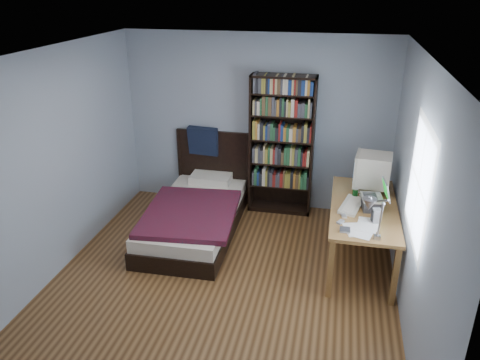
{
  "coord_description": "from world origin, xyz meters",
  "views": [
    {
      "loc": [
        1.13,
        -4.23,
        3.14
      ],
      "look_at": [
        0.06,
        0.7,
        0.96
      ],
      "focal_mm": 35.0,
      "sensor_mm": 36.0,
      "label": 1
    }
  ],
  "objects": [
    {
      "name": "laptop",
      "position": [
        1.59,
        0.72,
        0.83
      ],
      "size": [
        0.32,
        0.32,
        0.37
      ],
      "color": "#2D2D30",
      "rests_on": "desk"
    },
    {
      "name": "soda_can",
      "position": [
        1.4,
        0.98,
        0.79
      ],
      "size": [
        0.06,
        0.06,
        0.12
      ],
      "primitive_type": "cylinder",
      "color": "#093306",
      "rests_on": "desk"
    },
    {
      "name": "keyboard",
      "position": [
        1.36,
        0.74,
        0.75
      ],
      "size": [
        0.31,
        0.53,
        0.05
      ],
      "primitive_type": "cube",
      "rotation": [
        0.0,
        0.07,
        -0.24
      ],
      "color": "#B6AF98",
      "rests_on": "desk"
    },
    {
      "name": "bookshelf",
      "position": [
        0.38,
        1.94,
        0.99
      ],
      "size": [
        0.89,
        0.3,
        1.98
      ],
      "color": "black",
      "rests_on": "floor"
    },
    {
      "name": "desk",
      "position": [
        1.51,
        1.25,
        0.42
      ],
      "size": [
        0.75,
        1.66,
        0.73
      ],
      "color": "brown",
      "rests_on": "floor"
    },
    {
      "name": "speaker",
      "position": [
        1.61,
        0.4,
        0.81
      ],
      "size": [
        0.1,
        0.1,
        0.16
      ],
      "primitive_type": "cube",
      "rotation": [
        0.0,
        0.0,
        0.21
      ],
      "color": "gray",
      "rests_on": "desk"
    },
    {
      "name": "bed",
      "position": [
        -0.63,
        1.13,
        0.25
      ],
      "size": [
        1.24,
        2.16,
        1.16
      ],
      "color": "black",
      "rests_on": "floor"
    },
    {
      "name": "desk_lamp",
      "position": [
        1.48,
        -0.34,
        1.26
      ],
      "size": [
        0.25,
        0.56,
        0.66
      ],
      "color": "#99999E",
      "rests_on": "desk"
    },
    {
      "name": "mouse",
      "position": [
        1.48,
        1.05,
        0.75
      ],
      "size": [
        0.06,
        0.1,
        0.03
      ],
      "primitive_type": "ellipsoid",
      "color": "silver",
      "rests_on": "desk"
    },
    {
      "name": "phone_grey",
      "position": [
        1.24,
        0.32,
        0.74
      ],
      "size": [
        0.09,
        0.11,
        0.02
      ],
      "primitive_type": "cube",
      "rotation": [
        0.0,
        0.0,
        -0.49
      ],
      "color": "gray",
      "rests_on": "desk"
    },
    {
      "name": "phone_silver",
      "position": [
        1.27,
        0.48,
        0.74
      ],
      "size": [
        0.08,
        0.12,
        0.02
      ],
      "primitive_type": "cube",
      "rotation": [
        0.0,
        0.0,
        0.25
      ],
      "color": "silver",
      "rests_on": "desk"
    },
    {
      "name": "crt_monitor",
      "position": [
        1.58,
        1.24,
        1.0
      ],
      "size": [
        0.46,
        0.43,
        0.48
      ],
      "color": "beige",
      "rests_on": "desk"
    },
    {
      "name": "room",
      "position": [
        0.03,
        -0.0,
        1.25
      ],
      "size": [
        4.2,
        4.24,
        2.5
      ],
      "color": "#4B2E16",
      "rests_on": "ground"
    },
    {
      "name": "external_drive",
      "position": [
        1.29,
        0.15,
        0.74
      ],
      "size": [
        0.11,
        0.11,
        0.02
      ],
      "primitive_type": "cube",
      "rotation": [
        0.0,
        0.0,
        0.01
      ],
      "color": "gray",
      "rests_on": "desk"
    }
  ]
}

